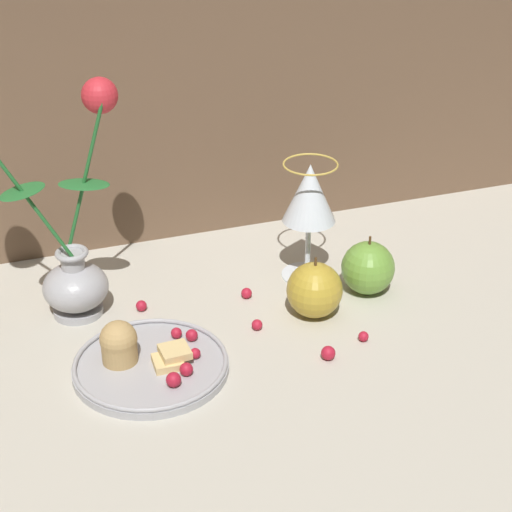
# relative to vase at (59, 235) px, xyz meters

# --- Properties ---
(ground_plane) EXTENTS (2.40, 2.40, 0.00)m
(ground_plane) POSITION_rel_vase_xyz_m (0.18, -0.09, -0.13)
(ground_plane) COLOR #B7B2A3
(ground_plane) RESTS_ON ground
(vase) EXTENTS (0.23, 0.09, 0.35)m
(vase) POSITION_rel_vase_xyz_m (0.00, 0.00, 0.00)
(vase) COLOR #A3A3A8
(vase) RESTS_ON ground_plane
(plate_with_pastries) EXTENTS (0.20, 0.20, 0.07)m
(plate_with_pastries) POSITION_rel_vase_xyz_m (0.07, -0.16, -0.11)
(plate_with_pastries) COLOR #A3A3A8
(plate_with_pastries) RESTS_ON ground_plane
(wine_glass) EXTENTS (0.08, 0.08, 0.18)m
(wine_glass) POSITION_rel_vase_xyz_m (0.36, -0.01, 0.00)
(wine_glass) COLOR silver
(wine_glass) RESTS_ON ground_plane
(apple_beside_vase) EXTENTS (0.08, 0.08, 0.09)m
(apple_beside_vase) POSITION_rel_vase_xyz_m (0.33, -0.11, -0.09)
(apple_beside_vase) COLOR #B2932D
(apple_beside_vase) RESTS_ON ground_plane
(apple_near_glass) EXTENTS (0.08, 0.08, 0.09)m
(apple_near_glass) POSITION_rel_vase_xyz_m (0.42, -0.08, -0.09)
(apple_near_glass) COLOR #669938
(apple_near_glass) RESTS_ON ground_plane
(berry_near_plate) EXTENTS (0.02, 0.02, 0.02)m
(berry_near_plate) POSITION_rel_vase_xyz_m (0.24, -0.12, -0.12)
(berry_near_plate) COLOR #AD192D
(berry_near_plate) RESTS_ON ground_plane
(berry_front_center) EXTENTS (0.02, 0.02, 0.02)m
(berry_front_center) POSITION_rel_vase_xyz_m (0.10, -0.02, -0.12)
(berry_front_center) COLOR #AD192D
(berry_front_center) RESTS_ON ground_plane
(berry_by_glass_stem) EXTENTS (0.02, 0.02, 0.02)m
(berry_by_glass_stem) POSITION_rel_vase_xyz_m (0.30, -0.22, -0.12)
(berry_by_glass_stem) COLOR #AD192D
(berry_by_glass_stem) RESTS_ON ground_plane
(berry_under_candlestick) EXTENTS (0.02, 0.02, 0.02)m
(berry_under_candlestick) POSITION_rel_vase_xyz_m (0.25, -0.04, -0.12)
(berry_under_candlestick) COLOR #AD192D
(berry_under_candlestick) RESTS_ON ground_plane
(berry_far_right) EXTENTS (0.01, 0.01, 0.01)m
(berry_far_right) POSITION_rel_vase_xyz_m (0.36, -0.20, -0.12)
(berry_far_right) COLOR #AD192D
(berry_far_right) RESTS_ON ground_plane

